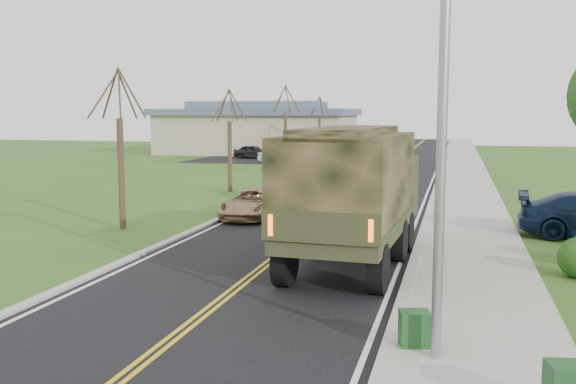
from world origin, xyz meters
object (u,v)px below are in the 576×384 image
(suv_champagne, at_px, (253,204))
(sedan_silver, at_px, (351,175))
(military_truck, at_px, (354,187))
(utility_box_far, at_px, (415,328))

(suv_champagne, height_order, sedan_silver, sedan_silver)
(military_truck, height_order, utility_box_far, military_truck)
(military_truck, distance_m, sedan_silver, 19.81)
(sedan_silver, bearing_deg, suv_champagne, -94.01)
(military_truck, bearing_deg, utility_box_far, -68.30)
(military_truck, bearing_deg, sedan_silver, 102.25)
(military_truck, xyz_separation_m, sedan_silver, (-3.24, 19.49, -1.56))
(suv_champagne, bearing_deg, utility_box_far, -62.56)
(military_truck, xyz_separation_m, utility_box_far, (2.16, -6.33, -1.87))
(suv_champagne, distance_m, sedan_silver, 12.29)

